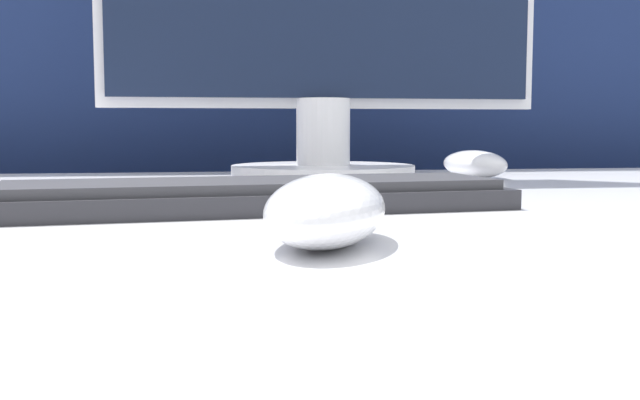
{
  "coord_description": "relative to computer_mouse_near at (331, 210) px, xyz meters",
  "views": [
    {
      "loc": [
        -0.07,
        -0.61,
        0.84
      ],
      "look_at": [
        0.0,
        -0.17,
        0.79
      ],
      "focal_mm": 42.0,
      "sensor_mm": 36.0,
      "label": 1
    }
  ],
  "objects": [
    {
      "name": "computer_mouse_near",
      "position": [
        0.0,
        0.0,
        0.0
      ],
      "size": [
        0.1,
        0.14,
        0.04
      ],
      "rotation": [
        0.0,
        0.0,
        -0.37
      ],
      "color": "white",
      "rests_on": "desk"
    },
    {
      "name": "computer_mouse_far",
      "position": [
        0.28,
        0.52,
        -0.0
      ],
      "size": [
        0.08,
        0.13,
        0.04
      ],
      "rotation": [
        0.0,
        0.0,
        0.18
      ],
      "color": "white",
      "rests_on": "desk"
    },
    {
      "name": "partition_panel",
      "position": [
        -0.0,
        0.85,
        -0.05
      ],
      "size": [
        5.0,
        0.03,
        1.49
      ],
      "color": "navy",
      "rests_on": "ground_plane"
    },
    {
      "name": "keyboard",
      "position": [
        -0.03,
        0.19,
        -0.01
      ],
      "size": [
        0.42,
        0.16,
        0.02
      ],
      "rotation": [
        0.0,
        0.0,
        0.11
      ],
      "color": "#28282D",
      "rests_on": "desk"
    }
  ]
}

